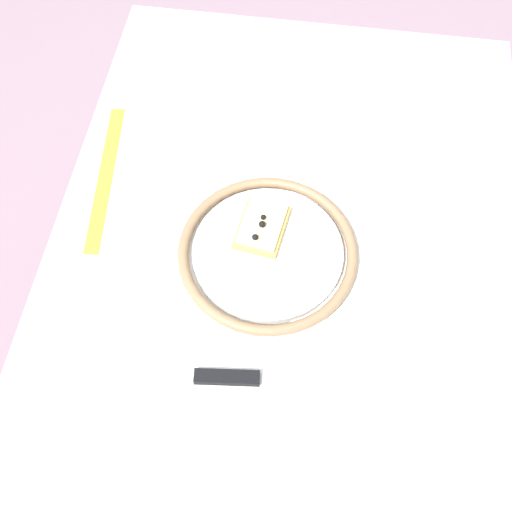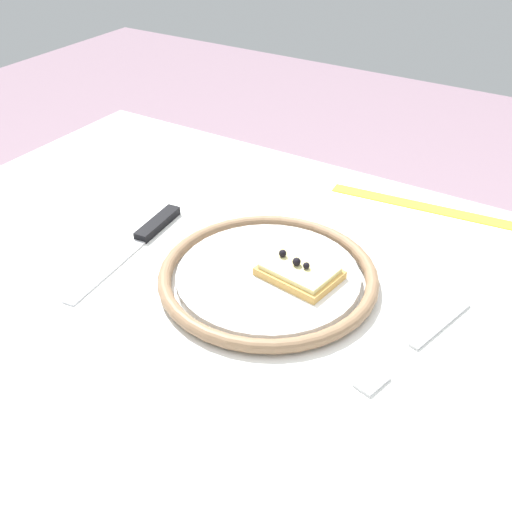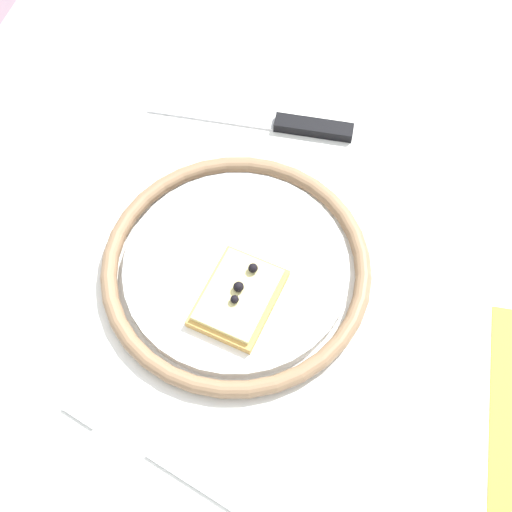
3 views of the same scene
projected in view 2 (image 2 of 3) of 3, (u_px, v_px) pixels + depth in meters
The scene contains 6 objects.
dining_table at pixel (248, 350), 0.81m from camera, with size 1.08×0.73×0.72m.
plate at pixel (268, 276), 0.76m from camera, with size 0.27×0.27×0.02m.
pizza_slice_near at pixel (299, 271), 0.74m from camera, with size 0.10×0.08×0.03m.
knife at pixel (145, 235), 0.84m from camera, with size 0.04×0.24×0.01m.
fork at pixel (417, 344), 0.66m from camera, with size 0.07×0.20×0.00m.
measuring_tape at pixel (427, 208), 0.91m from camera, with size 0.29×0.02×0.00m, color yellow.
Camera 2 is at (-0.32, 0.50, 1.18)m, focal length 42.71 mm.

